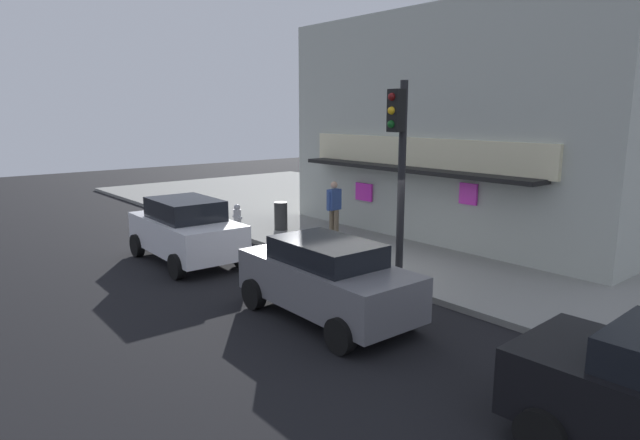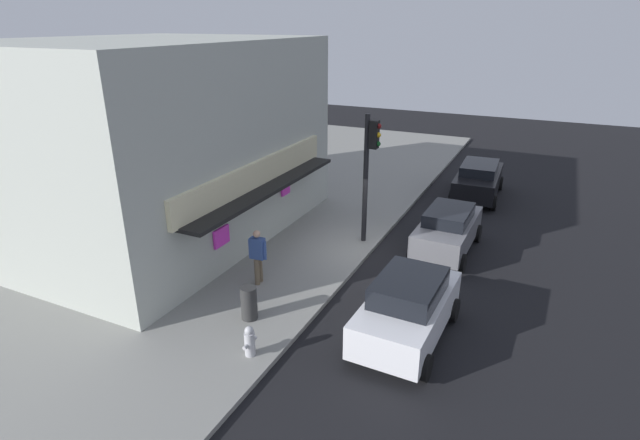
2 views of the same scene
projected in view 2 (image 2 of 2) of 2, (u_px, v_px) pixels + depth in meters
ground_plane at (370, 255)px, 17.48m from camera, size 59.85×59.85×0.00m
sidewalk at (220, 223)px, 20.01m from camera, size 39.90×12.83×0.14m
corner_building at (153, 139)px, 18.20m from camera, size 11.58×9.66×6.93m
traffic_light at (369, 162)px, 17.14m from camera, size 0.32×0.58×4.61m
fire_hydrant at (250, 341)px, 11.89m from camera, size 0.50×0.26×0.79m
trash_can at (249, 303)px, 13.34m from camera, size 0.44×0.44×0.94m
pedestrian at (258, 254)px, 14.97m from camera, size 0.38×0.60×1.75m
parked_car_white at (408, 308)px, 12.60m from camera, size 3.96×2.12×1.74m
parked_car_black at (478, 179)px, 22.89m from camera, size 4.42×2.14×1.61m
parked_car_grey at (448, 229)px, 17.45m from camera, size 3.98×1.95×1.60m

